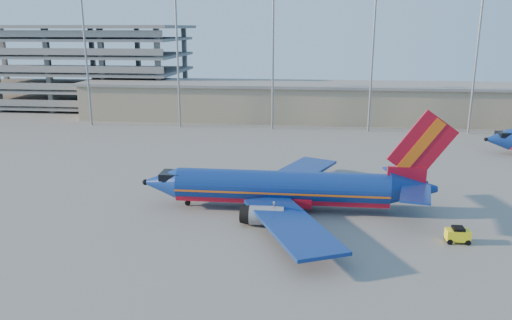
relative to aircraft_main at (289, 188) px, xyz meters
The scene contains 6 objects.
ground 3.39m from the aircraft_main, 109.93° to the left, with size 220.00×220.00×0.00m, color slate.
terminal_building 60.77m from the aircraft_main, 81.23° to the left, with size 122.00×16.00×8.50m.
parking_garage 99.04m from the aircraft_main, 129.51° to the left, with size 62.00×32.00×21.40m.
light_mast_row 50.48m from the aircraft_main, 84.93° to the left, with size 101.60×1.60×28.65m.
aircraft_main is the anchor object (origin of this frame).
baggage_tug 18.93m from the aircraft_main, 23.56° to the right, with size 2.32×1.43×1.66m.
Camera 1 is at (3.09, -57.70, 20.89)m, focal length 35.00 mm.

